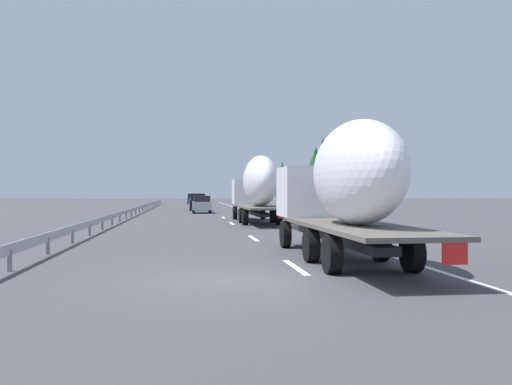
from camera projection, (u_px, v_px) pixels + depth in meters
name	position (u px, v px, depth m)	size (l,w,h in m)	color
ground_plane	(200.00, 214.00, 53.03)	(260.00, 260.00, 0.00)	#424247
lane_stripe_0	(295.00, 267.00, 15.56)	(3.20, 0.20, 0.01)	white
lane_stripe_1	(254.00, 238.00, 25.27)	(3.20, 0.20, 0.01)	white
lane_stripe_2	(232.00, 223.00, 37.36)	(3.20, 0.20, 0.01)	white
lane_stripe_3	(223.00, 218.00, 45.77)	(3.20, 0.20, 0.01)	white
lane_stripe_4	(217.00, 213.00, 55.38)	(3.20, 0.20, 0.01)	white
lane_stripe_5	(216.00, 213.00, 56.79)	(3.20, 0.20, 0.01)	white
lane_stripe_6	(210.00, 209.00, 70.56)	(3.20, 0.20, 0.01)	white
lane_stripe_7	(207.00, 207.00, 80.49)	(3.20, 0.20, 0.01)	white
lane_stripe_8	(207.00, 206.00, 82.24)	(3.20, 0.20, 0.01)	white
lane_stripe_9	(203.00, 204.00, 100.47)	(3.20, 0.20, 0.01)	white
edge_line_right	(250.00, 212.00, 58.68)	(110.00, 0.20, 0.01)	white
truck_lead	(258.00, 186.00, 37.68)	(13.97, 2.55, 4.57)	silver
truck_trailing	(344.00, 185.00, 17.00)	(12.27, 2.55, 4.21)	silver
car_black_suv	(198.00, 202.00, 64.16)	(4.22, 1.88, 1.96)	black
car_yellow_coupe	(196.00, 199.00, 87.34)	(4.29, 1.91, 1.92)	gold
car_silver_hatch	(202.00, 204.00, 55.87)	(4.31, 1.89, 1.77)	#ADB2B7
car_blue_sedan	(192.00, 199.00, 98.68)	(4.43, 1.85, 1.88)	#28479E
road_sign	(255.00, 191.00, 64.19)	(0.10, 0.90, 3.22)	gray
tree_0	(251.00, 183.00, 101.79)	(3.53, 3.53, 5.95)	#472D19
tree_1	(323.00, 166.00, 48.18)	(2.42, 2.42, 7.03)	#472D19
tree_2	(282.00, 179.00, 82.77)	(3.06, 3.06, 6.88)	#472D19
tree_3	(315.00, 175.00, 51.35)	(3.70, 3.70, 6.15)	#472D19
tree_4	(316.00, 171.00, 57.30)	(3.19, 3.19, 6.92)	#472D19
tree_5	(322.00, 172.00, 47.74)	(3.62, 3.62, 5.94)	#472D19
guardrail_median	(139.00, 208.00, 55.25)	(94.00, 0.10, 0.76)	#9EA0A5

